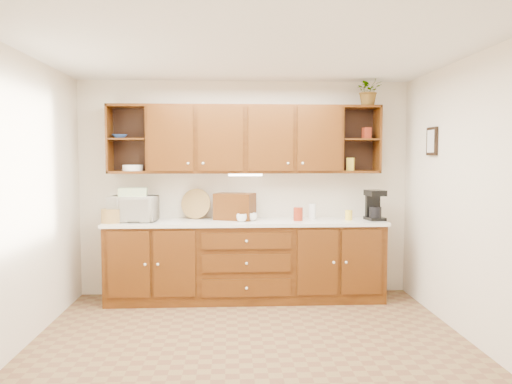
{
  "coord_description": "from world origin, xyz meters",
  "views": [
    {
      "loc": [
        -0.18,
        -4.35,
        1.68
      ],
      "look_at": [
        0.11,
        1.15,
        1.29
      ],
      "focal_mm": 35.0,
      "sensor_mm": 36.0,
      "label": 1
    }
  ],
  "objects": [
    {
      "name": "woven_tray",
      "position": [
        -0.59,
        1.65,
        0.95
      ],
      "size": [
        0.38,
        0.19,
        0.36
      ],
      "primitive_type": "cylinder",
      "rotation": [
        1.36,
        0.0,
        -0.27
      ],
      "color": "#A77F45",
      "rests_on": "countertop"
    },
    {
      "name": "undercabinet_light",
      "position": [
        0.0,
        1.53,
        1.47
      ],
      "size": [
        0.4,
        0.05,
        0.02
      ],
      "primitive_type": "cube",
      "color": "white",
      "rests_on": "upper_cabinets"
    },
    {
      "name": "towel_stack",
      "position": [
        -1.3,
        1.44,
        1.28
      ],
      "size": [
        0.33,
        0.25,
        0.09
      ],
      "primitive_type": "cube",
      "rotation": [
        0.0,
        0.0,
        0.08
      ],
      "color": "#EEE270",
      "rests_on": "microwave"
    },
    {
      "name": "wicker_basket",
      "position": [
        -1.52,
        1.32,
        1.02
      ],
      "size": [
        0.26,
        0.26,
        0.16
      ],
      "primitive_type": "cylinder",
      "rotation": [
        0.0,
        0.0,
        -0.15
      ],
      "color": "#A77F45",
      "rests_on": "countertop"
    },
    {
      "name": "upper_cabinets",
      "position": [
        0.01,
        1.59,
        1.89
      ],
      "size": [
        3.2,
        0.33,
        0.8
      ],
      "color": "#381906",
      "rests_on": "back_wall"
    },
    {
      "name": "canister_white",
      "position": [
        0.8,
        1.53,
        1.03
      ],
      "size": [
        0.11,
        0.11,
        0.18
      ],
      "primitive_type": "cylinder",
      "rotation": [
        0.0,
        0.0,
        -0.33
      ],
      "color": "white",
      "rests_on": "countertop"
    },
    {
      "name": "right_wall",
      "position": [
        2.0,
        0.0,
        1.3
      ],
      "size": [
        0.0,
        3.5,
        3.5
      ],
      "primitive_type": "plane",
      "rotation": [
        1.57,
        0.0,
        -1.57
      ],
      "color": "beige",
      "rests_on": "floor"
    },
    {
      "name": "pantry_box_red",
      "position": [
        1.45,
        1.55,
        1.97
      ],
      "size": [
        0.1,
        0.09,
        0.13
      ],
      "primitive_type": "cube",
      "rotation": [
        0.0,
        0.0,
        0.23
      ],
      "color": "maroon",
      "rests_on": "upper_cabinets"
    },
    {
      "name": "plate_stack",
      "position": [
        -1.32,
        1.56,
        1.56
      ],
      "size": [
        0.29,
        0.29,
        0.07
      ],
      "primitive_type": "cylinder",
      "rotation": [
        0.0,
        0.0,
        -0.23
      ],
      "color": "white",
      "rests_on": "upper_cabinets"
    },
    {
      "name": "back_wall",
      "position": [
        0.0,
        1.75,
        1.3
      ],
      "size": [
        4.0,
        0.0,
        4.0
      ],
      "primitive_type": "plane",
      "rotation": [
        1.57,
        0.0,
        0.0
      ],
      "color": "beige",
      "rests_on": "floor"
    },
    {
      "name": "bowl_stack",
      "position": [
        -1.47,
        1.56,
        1.92
      ],
      "size": [
        0.23,
        0.23,
        0.04
      ],
      "primitive_type": "imported",
      "rotation": [
        0.0,
        0.0,
        0.35
      ],
      "color": "navy",
      "rests_on": "upper_cabinets"
    },
    {
      "name": "countertop",
      "position": [
        0.0,
        1.44,
        0.92
      ],
      "size": [
        3.24,
        0.64,
        0.04
      ],
      "primitive_type": "cube",
      "color": "white",
      "rests_on": "base_cabinets"
    },
    {
      "name": "floor",
      "position": [
        0.0,
        0.0,
        0.0
      ],
      "size": [
        4.0,
        4.0,
        0.0
      ],
      "primitive_type": "plane",
      "color": "brown",
      "rests_on": "ground"
    },
    {
      "name": "microwave",
      "position": [
        -1.3,
        1.44,
        1.09
      ],
      "size": [
        0.55,
        0.39,
        0.29
      ],
      "primitive_type": "imported",
      "rotation": [
        0.0,
        0.0,
        -0.06
      ],
      "color": "beige",
      "rests_on": "countertop"
    },
    {
      "name": "mug_tree",
      "position": [
        -0.01,
        1.41,
        0.99
      ],
      "size": [
        0.26,
        0.28,
        0.32
      ],
      "rotation": [
        0.0,
        0.0,
        0.09
      ],
      "color": "#381906",
      "rests_on": "countertop"
    },
    {
      "name": "bread_box",
      "position": [
        -0.13,
        1.54,
        1.1
      ],
      "size": [
        0.52,
        0.42,
        0.31
      ],
      "primitive_type": "cube",
      "rotation": [
        0.0,
        0.0,
        -0.36
      ],
      "color": "#381906",
      "rests_on": "countertop"
    },
    {
      "name": "base_cabinets",
      "position": [
        0.0,
        1.45,
        0.45
      ],
      "size": [
        3.2,
        0.6,
        0.9
      ],
      "primitive_type": "cube",
      "color": "#381906",
      "rests_on": "floor"
    },
    {
      "name": "wine_bottle",
      "position": [
        -0.04,
        1.48,
        1.1
      ],
      "size": [
        0.08,
        0.08,
        0.31
      ],
      "primitive_type": "cylinder",
      "rotation": [
        0.0,
        0.0,
        -0.16
      ],
      "color": "#113319",
      "rests_on": "countertop"
    },
    {
      "name": "coffee_maker",
      "position": [
        1.52,
        1.42,
        1.11
      ],
      "size": [
        0.22,
        0.27,
        0.35
      ],
      "rotation": [
        0.0,
        0.0,
        0.13
      ],
      "color": "black",
      "rests_on": "countertop"
    },
    {
      "name": "canister_red",
      "position": [
        0.61,
        1.4,
        1.02
      ],
      "size": [
        0.13,
        0.13,
        0.15
      ],
      "primitive_type": "cylinder",
      "rotation": [
        0.0,
        0.0,
        -0.23
      ],
      "color": "maroon",
      "rests_on": "countertop"
    },
    {
      "name": "left_wall",
      "position": [
        -2.0,
        0.0,
        1.3
      ],
      "size": [
        0.0,
        3.5,
        3.5
      ],
      "primitive_type": "plane",
      "rotation": [
        1.57,
        0.0,
        1.57
      ],
      "color": "beige",
      "rests_on": "floor"
    },
    {
      "name": "canister_yellow",
      "position": [
        1.22,
        1.43,
        1.0
      ],
      "size": [
        0.1,
        0.1,
        0.12
      ],
      "primitive_type": "cylinder",
      "rotation": [
        0.0,
        0.0,
        -0.24
      ],
      "color": "yellow",
      "rests_on": "countertop"
    },
    {
      "name": "pantry_box_yellow",
      "position": [
        1.26,
        1.57,
        1.6
      ],
      "size": [
        0.11,
        0.1,
        0.15
      ],
      "primitive_type": "cube",
      "rotation": [
        0.0,
        0.0,
        -0.43
      ],
      "color": "yellow",
      "rests_on": "upper_cabinets"
    },
    {
      "name": "potted_plant",
      "position": [
        1.46,
        1.53,
        2.47
      ],
      "size": [
        0.39,
        0.36,
        0.35
      ],
      "primitive_type": "imported",
      "rotation": [
        0.0,
        0.0,
        0.3
      ],
      "color": "#999999",
      "rests_on": "upper_cabinets"
    },
    {
      "name": "framed_picture",
      "position": [
        1.98,
        0.9,
        1.85
      ],
      "size": [
        0.03,
        0.24,
        0.3
      ],
      "primitive_type": "cube",
      "color": "black",
      "rests_on": "right_wall"
    },
    {
      "name": "ceiling",
      "position": [
        0.0,
        0.0,
        2.6
      ],
      "size": [
        4.0,
        4.0,
        0.0
      ],
      "primitive_type": "plane",
      "rotation": [
        3.14,
        0.0,
        0.0
      ],
      "color": "white",
      "rests_on": "back_wall"
    }
  ]
}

